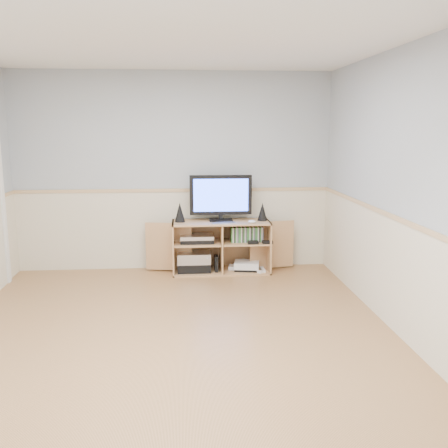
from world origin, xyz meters
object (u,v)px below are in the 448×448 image
at_px(monitor, 221,196).
at_px(game_consoles, 246,266).
at_px(media_cabinet, 221,245).
at_px(keyboard, 224,223).

xyz_separation_m(monitor, game_consoles, (0.31, -0.06, -0.89)).
xyz_separation_m(media_cabinet, monitor, (0.00, -0.01, 0.63)).
distance_m(media_cabinet, monitor, 0.63).
bearing_deg(monitor, game_consoles, -10.94).
distance_m(monitor, keyboard, 0.36).
distance_m(media_cabinet, keyboard, 0.38).
distance_m(monitor, game_consoles, 0.95).
bearing_deg(keyboard, monitor, 86.29).
height_order(monitor, game_consoles, monitor).
relative_size(media_cabinet, game_consoles, 4.14).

